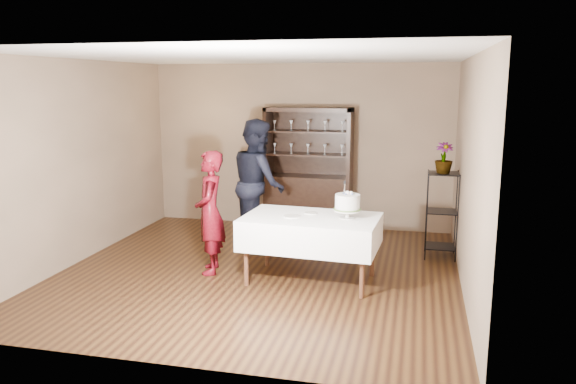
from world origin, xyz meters
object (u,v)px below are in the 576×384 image
at_px(woman, 210,212).
at_px(potted_plant, 444,158).
at_px(china_hutch, 308,190).
at_px(cake, 347,203).
at_px(cake_table, 311,232).
at_px(plant_etagere, 442,211).
at_px(man, 258,183).

relative_size(woman, potted_plant, 3.74).
height_order(china_hutch, cake, china_hutch).
bearing_deg(cake_table, plant_etagere, 40.58).
relative_size(plant_etagere, cake, 2.63).
xyz_separation_m(plant_etagere, cake_table, (-1.57, -1.35, -0.03)).
height_order(china_hutch, potted_plant, china_hutch).
height_order(cake_table, woman, woman).
distance_m(china_hutch, woman, 2.50).
height_order(china_hutch, woman, china_hutch).
bearing_deg(cake, china_hutch, 111.51).
distance_m(man, potted_plant, 2.65).
bearing_deg(cake, man, 138.44).
xyz_separation_m(plant_etagere, cake, (-1.14, -1.33, 0.34)).
bearing_deg(woman, china_hutch, 143.93).
xyz_separation_m(china_hutch, cake, (0.94, -2.38, 0.32)).
distance_m(man, cake, 1.98).
bearing_deg(cake_table, cake, 2.28).
height_order(china_hutch, cake_table, china_hutch).
distance_m(plant_etagere, cake, 1.79).
bearing_deg(potted_plant, cake_table, -140.17).
relative_size(plant_etagere, cake_table, 0.72).
xyz_separation_m(woman, potted_plant, (2.87, 1.27, 0.61)).
bearing_deg(woman, cake_table, 71.12).
bearing_deg(woman, man, 151.24).
height_order(man, cake, man).
xyz_separation_m(china_hutch, potted_plant, (2.07, -1.10, 0.73)).
bearing_deg(china_hutch, man, -116.74).
bearing_deg(china_hutch, cake_table, -78.12).
bearing_deg(plant_etagere, woman, -155.46).
bearing_deg(china_hutch, cake, -68.49).
bearing_deg(cake, potted_plant, 48.74).
bearing_deg(potted_plant, woman, -156.13).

